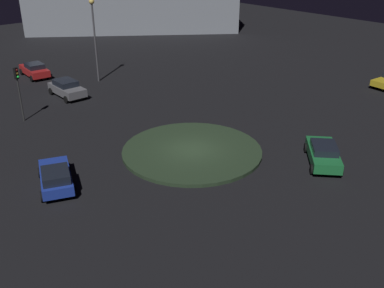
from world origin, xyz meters
The scene contains 8 objects.
ground_plane centered at (0.00, 0.00, 0.00)m, with size 116.38×116.38×0.00m, color black.
roundabout_island centered at (0.00, 0.00, 0.12)m, with size 9.84×9.84×0.24m, color #263823.
car_blue centered at (-1.69, -9.38, 0.76)m, with size 4.56×3.18×1.47m.
car_green centered at (6.99, 5.51, 0.76)m, with size 4.34×4.49×1.43m.
car_grey centered at (-16.81, -1.07, 0.82)m, with size 4.37×2.10×1.57m.
car_red centered at (-25.05, -0.70, 0.78)m, with size 4.60×2.30×1.51m.
traffic_light_southwest centered at (-13.52, -6.62, 3.18)m, with size 0.39×0.37×4.48m.
streetlamp_west centered at (-19.21, 3.68, 5.47)m, with size 0.53×0.53×8.30m.
Camera 1 is at (21.35, -18.50, 13.94)m, focal length 41.75 mm.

